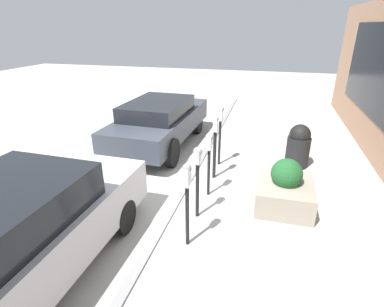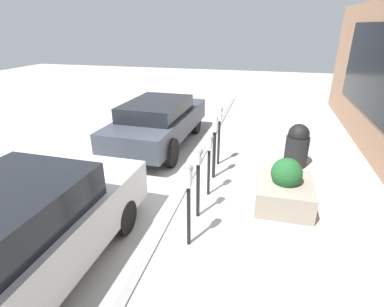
{
  "view_description": "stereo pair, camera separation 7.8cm",
  "coord_description": "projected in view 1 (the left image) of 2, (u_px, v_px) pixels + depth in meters",
  "views": [
    {
      "loc": [
        -5.56,
        -1.62,
        3.43
      ],
      "look_at": [
        0.0,
        -0.15,
        0.96
      ],
      "focal_mm": 28.0,
      "sensor_mm": 36.0,
      "label": 1
    },
    {
      "loc": [
        -5.58,
        -1.55,
        3.43
      ],
      "look_at": [
        0.0,
        -0.15,
        0.96
      ],
      "focal_mm": 28.0,
      "sensor_mm": 36.0,
      "label": 2
    }
  ],
  "objects": [
    {
      "name": "parked_car_middle",
      "position": [
        160.0,
        121.0,
        9.01
      ],
      "size": [
        4.5,
        1.92,
        1.42
      ],
      "rotation": [
        0.0,
        0.0,
        -0.03
      ],
      "color": "#383D47",
      "rests_on": "ground_plane"
    },
    {
      "name": "parking_meter_fourth",
      "position": [
        215.0,
        138.0,
        6.94
      ],
      "size": [
        0.17,
        0.15,
        1.57
      ],
      "color": "black",
      "rests_on": "ground_plane"
    },
    {
      "name": "parking_meter_farthest",
      "position": [
        220.0,
        123.0,
        7.59
      ],
      "size": [
        0.19,
        0.16,
        1.59
      ],
      "color": "black",
      "rests_on": "ground_plane"
    },
    {
      "name": "curb_strip",
      "position": [
        182.0,
        191.0,
        6.69
      ],
      "size": [
        19.0,
        0.16,
        0.04
      ],
      "color": "gray",
      "rests_on": "ground_plane"
    },
    {
      "name": "parking_meter_middle",
      "position": [
        209.0,
        150.0,
        6.19
      ],
      "size": [
        0.19,
        0.17,
        1.43
      ],
      "color": "black",
      "rests_on": "ground_plane"
    },
    {
      "name": "parking_meter_second",
      "position": [
        198.0,
        169.0,
        5.46
      ],
      "size": [
        0.2,
        0.17,
        1.45
      ],
      "color": "black",
      "rests_on": "ground_plane"
    },
    {
      "name": "planter_box",
      "position": [
        285.0,
        189.0,
        6.07
      ],
      "size": [
        1.3,
        1.11,
        1.03
      ],
      "color": "gray",
      "rests_on": "ground_plane"
    },
    {
      "name": "parking_meter_nearest",
      "position": [
        187.0,
        190.0,
        4.7
      ],
      "size": [
        0.17,
        0.15,
        1.51
      ],
      "color": "black",
      "rests_on": "ground_plane"
    },
    {
      "name": "ground_plane",
      "position": [
        186.0,
        192.0,
        6.68
      ],
      "size": [
        40.0,
        40.0,
        0.0
      ],
      "primitive_type": "plane",
      "color": "#ADAAA3"
    },
    {
      "name": "trash_bin",
      "position": [
        298.0,
        146.0,
        7.74
      ],
      "size": [
        0.59,
        0.59,
        1.13
      ],
      "color": "black",
      "rests_on": "ground_plane"
    },
    {
      "name": "parked_car_front",
      "position": [
        14.0,
        236.0,
        4.05
      ],
      "size": [
        4.51,
        1.96,
        1.56
      ],
      "rotation": [
        0.0,
        0.0,
        -0.02
      ],
      "color": "#B7B7BC",
      "rests_on": "ground_plane"
    }
  ]
}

